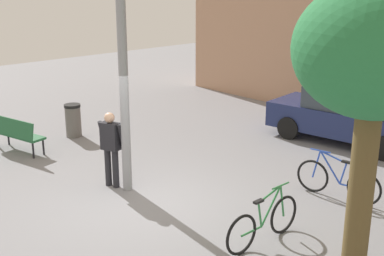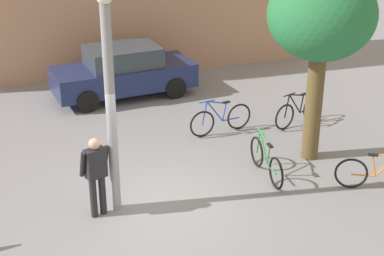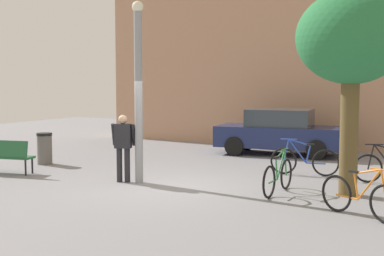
% 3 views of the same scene
% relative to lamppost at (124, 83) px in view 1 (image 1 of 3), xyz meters
% --- Properties ---
extents(ground_plane, '(36.00, 36.00, 0.00)m').
position_rel_lamppost_xyz_m(ground_plane, '(0.84, -0.18, -2.34)').
color(ground_plane, gray).
extents(lamppost, '(0.28, 0.28, 4.41)m').
position_rel_lamppost_xyz_m(lamppost, '(0.00, 0.00, 0.00)').
color(lamppost, gray).
rests_on(lamppost, ground_plane).
extents(person_by_lamppost, '(0.63, 0.43, 1.67)m').
position_rel_lamppost_xyz_m(person_by_lamppost, '(-0.38, -0.13, -1.38)').
color(person_by_lamppost, '#232328').
rests_on(person_by_lamppost, ground_plane).
extents(park_bench, '(1.66, 0.81, 0.92)m').
position_rel_lamppost_xyz_m(park_bench, '(-3.92, -0.69, -1.80)').
color(park_bench, '#236038').
rests_on(park_bench, ground_plane).
extents(plaza_tree, '(2.38, 2.38, 4.45)m').
position_rel_lamppost_xyz_m(plaza_tree, '(4.84, 0.97, 1.02)').
color(plaza_tree, brown).
rests_on(plaza_tree, ground_plane).
extents(bicycle_blue, '(1.79, 0.37, 0.97)m').
position_rel_lamppost_xyz_m(bicycle_blue, '(3.28, 2.93, -1.96)').
color(bicycle_blue, black).
rests_on(bicycle_blue, ground_plane).
extents(bicycle_green, '(0.08, 1.81, 0.97)m').
position_rel_lamppost_xyz_m(bicycle_green, '(3.45, 0.38, -1.96)').
color(bicycle_green, black).
rests_on(bicycle_green, ground_plane).
extents(parked_car_navy, '(4.38, 2.22, 1.55)m').
position_rel_lamppost_xyz_m(parked_car_navy, '(1.41, 6.40, -1.57)').
color(parked_car_navy, navy).
rests_on(parked_car_navy, ground_plane).
extents(trash_bin, '(0.46, 0.46, 0.94)m').
position_rel_lamppost_xyz_m(trash_bin, '(-4.13, 1.08, -1.87)').
color(trash_bin, '#66605B').
rests_on(trash_bin, ground_plane).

